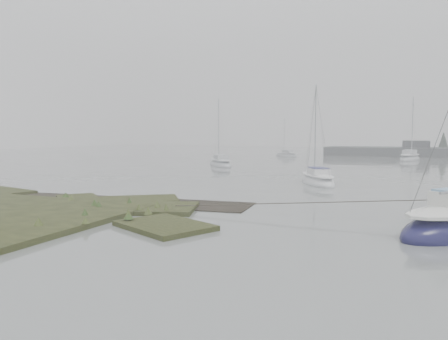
% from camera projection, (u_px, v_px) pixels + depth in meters
% --- Properties ---
extents(ground, '(160.00, 160.00, 0.00)m').
position_uv_depth(ground, '(313.00, 169.00, 44.64)').
color(ground, slate).
rests_on(ground, ground).
extents(sailboat_white, '(4.12, 5.59, 7.61)m').
position_uv_depth(sailboat_white, '(317.00, 181.00, 31.02)').
color(sailboat_white, silver).
rests_on(sailboat_white, ground).
extents(sailboat_far_a, '(5.10, 5.76, 8.21)m').
position_uv_depth(sailboat_far_a, '(221.00, 164.00, 48.41)').
color(sailboat_far_a, '#ABAFB4').
rests_on(sailboat_far_a, ground).
extents(sailboat_far_b, '(3.54, 6.88, 9.26)m').
position_uv_depth(sailboat_far_b, '(410.00, 158.00, 58.54)').
color(sailboat_far_b, '#B7BBC2').
rests_on(sailboat_far_b, ground).
extents(sailboat_far_c, '(4.67, 3.63, 6.42)m').
position_uv_depth(sailboat_far_c, '(287.00, 155.00, 69.04)').
color(sailboat_far_c, silver).
rests_on(sailboat_far_c, ground).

